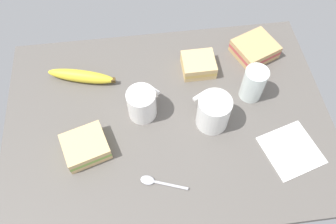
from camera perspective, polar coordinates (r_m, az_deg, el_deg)
The scene contains 10 objects.
tabletop at distance 94.56cm, azimuth -0.00°, elevation -1.25°, with size 90.00×64.00×2.00cm, color #5B5651.
coffee_mug_black at distance 90.75cm, azimuth -4.44°, elevation 1.41°, with size 9.29×9.38×9.16cm.
coffee_mug_milky at distance 89.36cm, azimuth 7.69°, elevation 0.03°, with size 9.25×11.03×10.13cm.
sandwich_main at distance 89.69cm, azimuth -13.76°, elevation -5.71°, with size 13.31×12.58×4.40cm.
sandwich_side at distance 108.90cm, azimuth 14.47°, elevation 10.31°, with size 15.03×14.39×4.40cm.
sandwich_extra at distance 101.90cm, azimuth 5.17°, elevation 7.96°, with size 9.69×8.73×4.40cm.
glass_of_milk at distance 96.93cm, azimuth 14.18°, elevation 4.47°, with size 6.42×6.42×10.52cm.
banana at distance 102.54cm, azimuth -14.43°, elevation 5.89°, with size 20.54×9.11×3.67cm.
spoon at distance 85.54cm, azimuth -1.96°, elevation -11.75°, with size 11.99×5.53×0.80cm.
paper_napkin at distance 94.69cm, azimuth 20.11°, elevation -6.07°, with size 13.51×13.51×0.30cm, color white.
Camera 1 is at (5.84, 46.53, 83.11)cm, focal length 36.03 mm.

